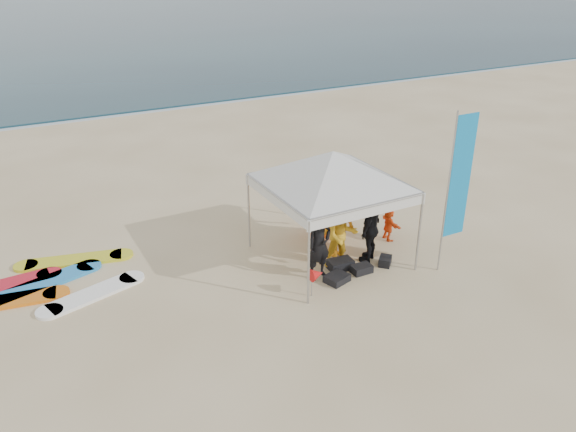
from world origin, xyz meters
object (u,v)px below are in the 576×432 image
(person_orange_a, at_px, (337,226))
(canopy_tent, at_px, (333,152))
(person_black_b, at_px, (370,229))
(person_seated, at_px, (389,224))
(feather_flag, at_px, (459,179))
(marker_pennant, at_px, (317,274))
(person_black_a, at_px, (319,244))
(surfboard_spread, at_px, (20,289))
(person_orange_b, at_px, (323,201))
(person_yellow, at_px, (342,235))

(person_orange_a, height_order, canopy_tent, canopy_tent)
(person_black_b, bearing_deg, person_seated, 177.25)
(person_orange_a, bearing_deg, feather_flag, 134.43)
(person_seated, relative_size, marker_pennant, 1.35)
(person_seated, bearing_deg, person_black_a, 114.64)
(person_seated, distance_m, surfboard_spread, 8.56)
(person_orange_a, xyz_separation_m, canopy_tent, (-0.21, -0.02, 1.84))
(feather_flag, bearing_deg, person_seated, 100.83)
(person_seated, bearing_deg, person_orange_b, 64.97)
(person_black_a, xyz_separation_m, person_black_b, (1.44, 0.11, -0.02))
(canopy_tent, bearing_deg, person_orange_a, 6.82)
(person_seated, xyz_separation_m, canopy_tent, (-1.79, -0.10, 2.19))
(feather_flag, distance_m, marker_pennant, 3.66)
(canopy_tent, xyz_separation_m, marker_pennant, (-1.10, -1.22, -2.13))
(person_orange_a, distance_m, person_orange_b, 1.02)
(person_black_a, bearing_deg, canopy_tent, 34.66)
(surfboard_spread, bearing_deg, feather_flag, -22.30)
(person_black_a, relative_size, person_yellow, 1.06)
(person_black_a, distance_m, marker_pennant, 0.80)
(person_black_a, height_order, surfboard_spread, person_black_a)
(person_yellow, distance_m, person_black_b, 0.74)
(person_yellow, height_order, surfboard_spread, person_yellow)
(person_orange_a, bearing_deg, person_seated, 178.40)
(feather_flag, bearing_deg, person_orange_b, 122.69)
(person_black_b, bearing_deg, person_orange_a, -78.42)
(person_black_b, distance_m, person_orange_b, 1.57)
(person_orange_b, bearing_deg, surfboard_spread, -18.98)
(canopy_tent, relative_size, feather_flag, 1.09)
(surfboard_spread, bearing_deg, canopy_tent, -16.23)
(person_seated, distance_m, canopy_tent, 2.83)
(person_black_a, distance_m, person_black_b, 1.45)
(person_black_a, bearing_deg, surfboard_spread, 149.10)
(person_black_a, height_order, person_black_b, person_black_a)
(person_orange_b, height_order, surfboard_spread, person_orange_b)
(marker_pennant, height_order, surfboard_spread, marker_pennant)
(person_black_a, height_order, person_seated, person_black_a)
(canopy_tent, bearing_deg, surfboard_spread, 163.77)
(surfboard_spread, bearing_deg, person_orange_b, -7.39)
(person_orange_a, xyz_separation_m, surfboard_spread, (-6.77, 1.89, -0.75))
(person_orange_b, height_order, person_seated, person_orange_b)
(marker_pennant, bearing_deg, person_orange_b, 55.75)
(person_orange_b, xyz_separation_m, feather_flag, (1.71, -2.66, 1.19))
(marker_pennant, bearing_deg, person_black_b, 20.88)
(person_orange_a, distance_m, marker_pennant, 1.83)
(person_seated, distance_m, marker_pennant, 3.18)
(person_black_a, bearing_deg, person_black_b, -3.38)
(person_black_b, bearing_deg, feather_flag, 106.82)
(person_yellow, relative_size, marker_pennant, 2.44)
(person_black_b, distance_m, canopy_tent, 2.03)
(person_black_a, relative_size, marker_pennant, 2.59)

